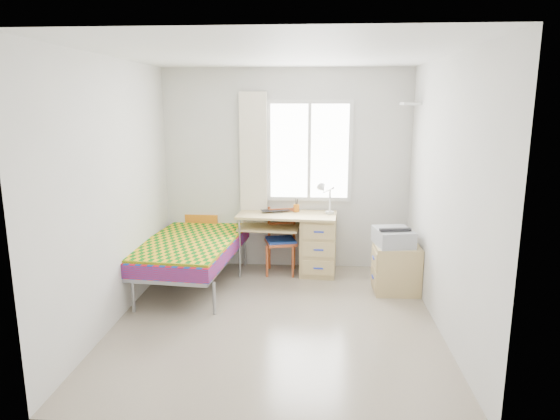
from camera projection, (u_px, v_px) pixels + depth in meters
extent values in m
plane|color=#BCAD93|center=(276.00, 319.00, 5.08)|extent=(3.50, 3.50, 0.00)
plane|color=white|center=(276.00, 54.00, 4.53)|extent=(3.50, 3.50, 0.00)
plane|color=silver|center=(286.00, 170.00, 6.52)|extent=(3.20, 0.00, 3.20)
plane|color=silver|center=(114.00, 192.00, 4.92)|extent=(0.00, 3.50, 3.50)
plane|color=silver|center=(445.00, 196.00, 4.70)|extent=(0.00, 3.50, 3.50)
cube|color=white|center=(309.00, 151.00, 6.42)|extent=(1.10, 0.04, 1.30)
cube|color=white|center=(309.00, 151.00, 6.41)|extent=(1.00, 0.02, 1.20)
cube|color=white|center=(309.00, 151.00, 6.41)|extent=(0.04, 0.02, 1.20)
cube|color=white|center=(253.00, 159.00, 6.44)|extent=(0.35, 0.05, 1.70)
cube|color=white|center=(410.00, 104.00, 5.89)|extent=(0.20, 0.32, 0.03)
cube|color=gray|center=(195.00, 251.00, 6.15)|extent=(1.21, 2.31, 0.07)
cube|color=red|center=(195.00, 244.00, 6.13)|extent=(1.25, 2.33, 0.16)
cube|color=yellow|center=(195.00, 237.00, 6.09)|extent=(1.22, 2.21, 0.03)
cube|color=#D8B971|center=(212.00, 209.00, 7.14)|extent=(1.06, 0.15, 0.61)
cube|color=#FAA61B|center=(205.00, 216.00, 6.89)|extent=(0.48, 0.42, 0.11)
cylinder|color=gray|center=(133.00, 296.00, 5.23)|extent=(0.04, 0.04, 0.36)
cylinder|color=gray|center=(242.00, 244.00, 7.15)|extent=(0.04, 0.04, 0.36)
cube|color=#D8B971|center=(287.00, 215.00, 6.35)|extent=(1.28, 0.66, 0.03)
cube|color=tan|center=(318.00, 245.00, 6.40)|extent=(0.48, 0.58, 0.75)
cube|color=tan|center=(269.00, 227.00, 6.40)|extent=(0.80, 0.59, 0.02)
cylinder|color=gray|center=(240.00, 249.00, 6.24)|extent=(0.03, 0.03, 0.75)
cylinder|color=gray|center=(245.00, 239.00, 6.70)|extent=(0.03, 0.03, 0.75)
cube|color=#A74720|center=(281.00, 242.00, 6.39)|extent=(0.45, 0.45, 0.04)
cube|color=navy|center=(281.00, 240.00, 6.39)|extent=(0.42, 0.42, 0.04)
cube|color=#A74720|center=(282.00, 220.00, 6.50)|extent=(0.32, 0.11, 0.36)
cylinder|color=#A74720|center=(267.00, 261.00, 6.29)|extent=(0.03, 0.03, 0.41)
cylinder|color=#A74720|center=(294.00, 238.00, 6.54)|extent=(0.04, 0.04, 0.84)
cube|color=tan|center=(396.00, 269.00, 5.79)|extent=(0.52, 0.47, 0.56)
cube|color=#D8B971|center=(374.00, 258.00, 5.78)|extent=(0.02, 0.42, 0.20)
cube|color=#D8B971|center=(373.00, 277.00, 5.83)|extent=(0.02, 0.42, 0.20)
cube|color=#9EA2A6|center=(393.00, 237.00, 5.73)|extent=(0.47, 0.52, 0.19)
cube|color=black|center=(394.00, 229.00, 5.71)|extent=(0.37, 0.42, 0.02)
imported|color=black|center=(276.00, 212.00, 6.40)|extent=(0.42, 0.34, 0.03)
cylinder|color=#FAA61B|center=(296.00, 208.00, 6.46)|extent=(0.09, 0.09, 0.10)
cylinder|color=white|center=(330.00, 213.00, 6.35)|extent=(0.11, 0.11, 0.03)
cylinder|color=white|center=(330.00, 201.00, 6.31)|extent=(0.02, 0.12, 0.29)
cylinder|color=white|center=(329.00, 190.00, 6.20)|extent=(0.14, 0.25, 0.12)
cone|color=white|center=(322.00, 189.00, 6.11)|extent=(0.15, 0.17, 0.14)
imported|color=gray|center=(270.00, 228.00, 6.40)|extent=(0.20, 0.24, 0.02)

